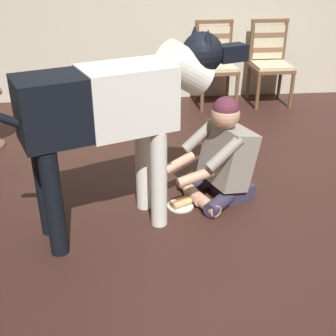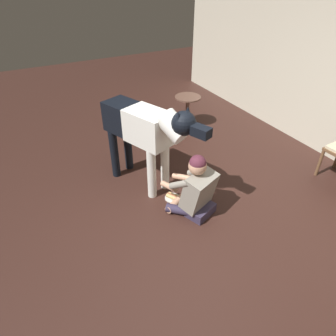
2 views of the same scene
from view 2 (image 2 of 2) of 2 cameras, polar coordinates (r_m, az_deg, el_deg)
name	(u,v)px [view 2 (image 2 of 2)]	position (r m, az deg, el deg)	size (l,w,h in m)	color
ground_plane	(198,220)	(3.67, 5.71, -9.83)	(14.99, 14.99, 0.00)	#361E19
person_sitting_on_floor	(195,190)	(3.57, 5.21, -4.14)	(0.72, 0.61, 0.81)	#362E47
large_dog	(145,129)	(3.71, -4.38, 7.34)	(1.65, 0.78, 1.30)	white
hot_dog_on_plate	(173,197)	(3.93, 0.87, -5.50)	(0.20, 0.20, 0.06)	silver
round_side_table	(188,108)	(5.61, 3.74, 11.34)	(0.47, 0.47, 0.55)	brown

